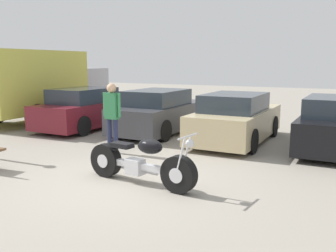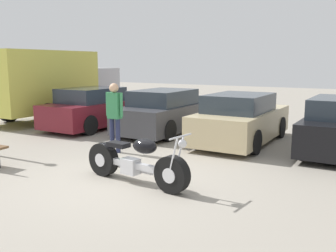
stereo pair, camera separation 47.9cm
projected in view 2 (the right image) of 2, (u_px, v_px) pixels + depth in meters
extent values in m
plane|color=gray|center=(121.00, 180.00, 7.42)|extent=(60.00, 60.00, 0.00)
cylinder|color=black|center=(172.00, 174.00, 6.61)|extent=(0.70, 0.28, 0.68)
cylinder|color=silver|center=(172.00, 174.00, 6.61)|extent=(0.30, 0.25, 0.27)
cylinder|color=black|center=(104.00, 159.00, 7.66)|extent=(0.70, 0.28, 0.68)
cylinder|color=silver|center=(104.00, 159.00, 7.66)|extent=(0.30, 0.25, 0.27)
cube|color=silver|center=(135.00, 165.00, 7.13)|extent=(1.34, 0.27, 0.12)
cube|color=silver|center=(131.00, 166.00, 7.21)|extent=(0.37, 0.28, 0.30)
ellipsoid|color=black|center=(145.00, 146.00, 6.92)|extent=(0.56, 0.39, 0.28)
cube|color=black|center=(118.00, 145.00, 7.34)|extent=(0.47, 0.29, 0.09)
ellipsoid|color=black|center=(105.00, 147.00, 7.59)|extent=(0.50, 0.26, 0.20)
cylinder|color=silver|center=(173.00, 157.00, 6.43)|extent=(0.22, 0.06, 0.71)
cylinder|color=silver|center=(179.00, 155.00, 6.57)|extent=(0.22, 0.06, 0.71)
cylinder|color=silver|center=(181.00, 137.00, 6.38)|extent=(0.11, 0.62, 0.03)
sphere|color=silver|center=(182.00, 144.00, 6.38)|extent=(0.15, 0.15, 0.15)
cylinder|color=silver|center=(127.00, 167.00, 7.48)|extent=(1.34, 0.24, 0.08)
cube|color=maroon|center=(97.00, 112.00, 13.36)|extent=(1.71, 4.09, 0.79)
cube|color=#28333D|center=(91.00, 95.00, 13.04)|extent=(1.51, 2.13, 0.49)
cylinder|color=black|center=(103.00, 113.00, 14.87)|extent=(0.20, 0.64, 0.64)
cylinder|color=black|center=(135.00, 116.00, 14.07)|extent=(0.20, 0.64, 0.64)
cylinder|color=black|center=(54.00, 121.00, 12.72)|extent=(0.20, 0.64, 0.64)
cylinder|color=black|center=(89.00, 125.00, 11.92)|extent=(0.20, 0.64, 0.64)
cube|color=#3D3D42|center=(167.00, 116.00, 12.40)|extent=(1.71, 4.09, 0.79)
cube|color=#28333D|center=(163.00, 97.00, 12.08)|extent=(1.51, 2.13, 0.49)
cylinder|color=black|center=(166.00, 116.00, 13.91)|extent=(0.20, 0.64, 0.64)
cylinder|color=black|center=(205.00, 119.00, 13.11)|extent=(0.20, 0.64, 0.64)
cylinder|color=black|center=(125.00, 126.00, 11.76)|extent=(0.20, 0.64, 0.64)
cylinder|color=black|center=(168.00, 131.00, 10.96)|extent=(0.20, 0.64, 0.64)
cube|color=#C6B284|center=(242.00, 124.00, 10.82)|extent=(1.71, 4.09, 0.79)
cube|color=#28333D|center=(239.00, 103.00, 10.50)|extent=(1.51, 2.13, 0.49)
cylinder|color=black|center=(231.00, 123.00, 12.33)|extent=(0.20, 0.64, 0.64)
cylinder|color=black|center=(280.00, 127.00, 11.53)|extent=(0.20, 0.64, 0.64)
cylinder|color=black|center=(197.00, 136.00, 10.18)|extent=(0.20, 0.64, 0.64)
cylinder|color=black|center=(255.00, 142.00, 9.38)|extent=(0.20, 0.64, 0.64)
cylinder|color=black|center=(318.00, 129.00, 11.17)|extent=(0.20, 0.64, 0.64)
cylinder|color=black|center=(301.00, 145.00, 9.02)|extent=(0.20, 0.64, 0.64)
cube|color=#CCC64C|center=(39.00, 81.00, 14.45)|extent=(2.25, 4.33, 2.29)
cube|color=#B2B2B7|center=(91.00, 86.00, 16.99)|extent=(2.16, 1.52, 1.61)
cylinder|color=black|center=(75.00, 103.00, 17.65)|extent=(0.24, 0.85, 0.85)
cylinder|color=black|center=(109.00, 105.00, 16.60)|extent=(0.24, 0.85, 0.85)
cylinder|color=black|center=(9.00, 111.00, 14.62)|extent=(0.24, 0.85, 0.85)
cylinder|color=black|center=(46.00, 115.00, 13.57)|extent=(0.24, 0.85, 0.85)
cylinder|color=#232847|center=(112.00, 135.00, 9.68)|extent=(0.12, 0.12, 0.88)
cylinder|color=#232847|center=(118.00, 136.00, 9.58)|extent=(0.12, 0.12, 0.88)
cube|color=#337F4C|center=(114.00, 106.00, 9.50)|extent=(0.34, 0.20, 0.66)
cylinder|color=#337F4C|center=(108.00, 104.00, 9.60)|extent=(0.08, 0.08, 0.61)
cylinder|color=#337F4C|center=(121.00, 105.00, 9.38)|extent=(0.08, 0.08, 0.61)
sphere|color=tan|center=(114.00, 88.00, 9.42)|extent=(0.24, 0.24, 0.24)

